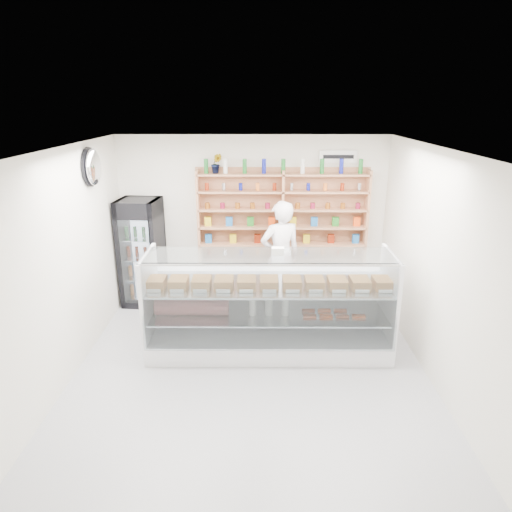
{
  "coord_description": "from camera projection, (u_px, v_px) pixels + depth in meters",
  "views": [
    {
      "loc": [
        0.1,
        -5.1,
        3.3
      ],
      "look_at": [
        0.07,
        0.9,
        1.27
      ],
      "focal_mm": 32.0,
      "sensor_mm": 36.0,
      "label": 1
    }
  ],
  "objects": [
    {
      "name": "drinks_cooler",
      "position": [
        142.0,
        252.0,
        7.63
      ],
      "size": [
        0.71,
        0.69,
        1.81
      ],
      "rotation": [
        0.0,
        0.0,
        -0.1
      ],
      "color": "black",
      "rests_on": "floor"
    },
    {
      "name": "shop_worker",
      "position": [
        280.0,
        257.0,
        7.37
      ],
      "size": [
        0.78,
        0.63,
        1.84
      ],
      "primitive_type": "imported",
      "rotation": [
        0.0,
        0.0,
        3.46
      ],
      "color": "white",
      "rests_on": "floor"
    },
    {
      "name": "wall_shelving",
      "position": [
        283.0,
        210.0,
        7.59
      ],
      "size": [
        2.84,
        0.28,
        1.33
      ],
      "color": "tan",
      "rests_on": "back_wall"
    },
    {
      "name": "potted_plant",
      "position": [
        216.0,
        163.0,
        7.35
      ],
      "size": [
        0.18,
        0.14,
        0.32
      ],
      "primitive_type": "imported",
      "rotation": [
        0.0,
        0.0,
        0.0
      ],
      "color": "#1E6626",
      "rests_on": "wall_shelving"
    },
    {
      "name": "security_mirror",
      "position": [
        93.0,
        167.0,
        6.25
      ],
      "size": [
        0.15,
        0.5,
        0.5
      ],
      "primitive_type": "ellipsoid",
      "color": "silver",
      "rests_on": "left_wall"
    },
    {
      "name": "display_counter",
      "position": [
        269.0,
        324.0,
        6.3
      ],
      "size": [
        3.27,
        0.98,
        1.42
      ],
      "color": "white",
      "rests_on": "floor"
    },
    {
      "name": "wall_sign",
      "position": [
        338.0,
        157.0,
        7.43
      ],
      "size": [
        0.62,
        0.03,
        0.2
      ],
      "primitive_type": "cube",
      "color": "white",
      "rests_on": "back_wall"
    },
    {
      "name": "room",
      "position": [
        250.0,
        270.0,
        5.44
      ],
      "size": [
        5.0,
        5.0,
        5.0
      ],
      "color": "#A5A5AA",
      "rests_on": "ground"
    }
  ]
}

